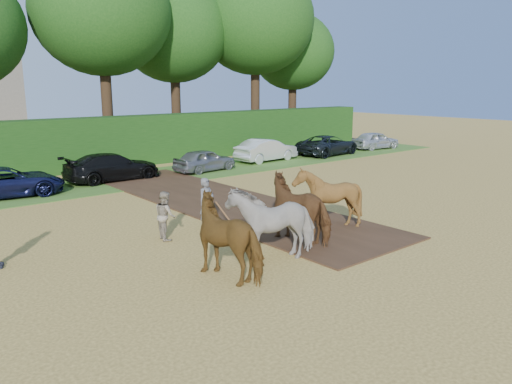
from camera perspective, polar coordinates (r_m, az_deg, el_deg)
name	(u,v)px	position (r m, az deg, el deg)	size (l,w,h in m)	color
ground	(317,251)	(15.09, 6.93, -6.75)	(120.00, 120.00, 0.00)	gold
earth_strip	(220,201)	(21.12, -4.10, -1.09)	(4.50, 17.00, 0.05)	#472D1C
grass_verge	(116,182)	(26.38, -15.69, 1.15)	(50.00, 5.00, 0.03)	#38601E
hedgerow	(81,144)	(30.29, -19.37, 5.14)	(46.00, 1.60, 3.00)	#14380F
spectator_near	(165,215)	(16.19, -10.32, -2.64)	(0.76, 0.59, 1.57)	#B3A48D
plough_team	(285,214)	(15.09, 3.34, -2.52)	(7.04, 5.66, 2.11)	brown
parked_cars	(177,162)	(27.85, -9.02, 3.42)	(40.93, 3.13, 1.46)	#A8ABAF
treeline	(21,10)	(32.87, -25.31, 18.27)	(48.70, 10.60, 14.21)	#382616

